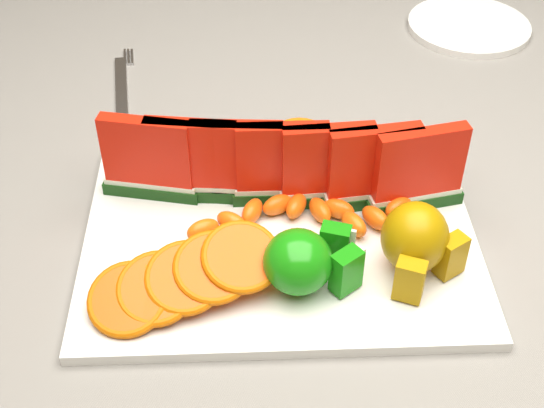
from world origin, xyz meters
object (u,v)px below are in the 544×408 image
(pear_cluster, at_px, (417,241))
(fork, at_px, (122,88))
(platter, at_px, (280,238))
(apple_cluster, at_px, (305,261))
(side_plate, at_px, (469,26))

(pear_cluster, xyz_separation_m, fork, (-0.32, 0.35, -0.05))
(platter, relative_size, pear_cluster, 4.59)
(apple_cluster, distance_m, side_plate, 0.59)
(platter, distance_m, apple_cluster, 0.08)
(platter, bearing_deg, apple_cluster, -74.71)
(platter, height_order, fork, platter)
(apple_cluster, relative_size, fork, 0.52)
(pear_cluster, bearing_deg, side_plate, 70.60)
(side_plate, bearing_deg, platter, -124.23)
(side_plate, height_order, fork, side_plate)
(platter, xyz_separation_m, apple_cluster, (0.02, -0.07, 0.04))
(pear_cluster, xyz_separation_m, side_plate, (0.18, 0.50, -0.05))
(apple_cluster, distance_m, pear_cluster, 0.11)
(side_plate, bearing_deg, pear_cluster, -109.40)
(apple_cluster, bearing_deg, pear_cluster, 9.00)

